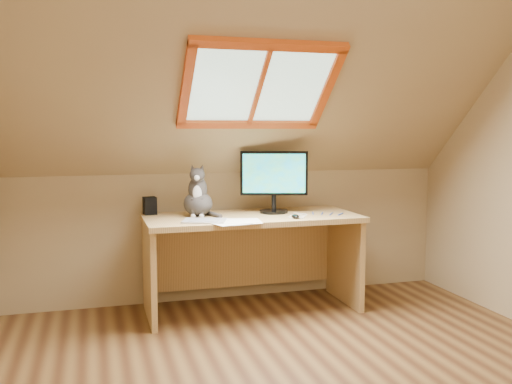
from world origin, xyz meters
name	(u,v)px	position (x,y,z in m)	size (l,w,h in m)	color
room_shell	(327,109)	(0.00, -0.09, 1.43)	(3.52, 3.52, 2.41)	tan
desk	(249,243)	(0.05, 1.45, 0.49)	(1.56, 0.68, 0.71)	tan
monitor	(274,178)	(0.24, 1.45, 0.98)	(0.49, 0.21, 0.47)	black
cat	(198,197)	(-0.34, 1.45, 0.85)	(0.26, 0.29, 0.38)	#433D3B
desk_speaker	(150,206)	(-0.67, 1.63, 0.78)	(0.09, 0.09, 0.13)	black
graphics_tablet	(205,221)	(-0.34, 1.19, 0.72)	(0.29, 0.21, 0.01)	#B2B2B7
mouse	(295,216)	(0.30, 1.15, 0.73)	(0.05, 0.09, 0.03)	black
papers	(245,221)	(-0.08, 1.12, 0.71)	(0.35, 0.30, 0.01)	white
cables	(316,214)	(0.50, 1.26, 0.72)	(0.51, 0.26, 0.01)	silver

